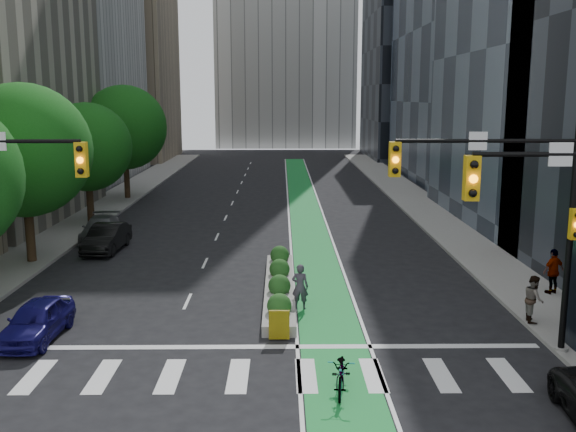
{
  "coord_description": "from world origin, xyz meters",
  "views": [
    {
      "loc": [
        1.28,
        -18.72,
        8.12
      ],
      "look_at": [
        1.57,
        8.61,
        3.0
      ],
      "focal_mm": 40.0,
      "sensor_mm": 36.0,
      "label": 1
    }
  ],
  "objects_px": {
    "parked_car_left_mid": "(107,238)",
    "pedestrian_far": "(553,271)",
    "parked_car_left_near": "(37,320)",
    "parked_car_left_far": "(101,229)",
    "cyclist": "(300,287)",
    "pedestrian_near": "(534,299)",
    "bicycle": "(342,372)",
    "median_planter": "(280,285)"
  },
  "relations": [
    {
      "from": "median_planter",
      "to": "parked_car_left_mid",
      "type": "bearing_deg",
      "value": 140.61
    },
    {
      "from": "median_planter",
      "to": "parked_car_left_far",
      "type": "height_order",
      "value": "parked_car_left_far"
    },
    {
      "from": "parked_car_left_near",
      "to": "pedestrian_near",
      "type": "xyz_separation_m",
      "value": [
        17.3,
        1.14,
        0.34
      ]
    },
    {
      "from": "parked_car_left_far",
      "to": "median_planter",
      "type": "bearing_deg",
      "value": -50.59
    },
    {
      "from": "median_planter",
      "to": "parked_car_left_near",
      "type": "height_order",
      "value": "parked_car_left_near"
    },
    {
      "from": "cyclist",
      "to": "parked_car_left_far",
      "type": "bearing_deg",
      "value": -37.15
    },
    {
      "from": "pedestrian_far",
      "to": "median_planter",
      "type": "bearing_deg",
      "value": -28.54
    },
    {
      "from": "median_planter",
      "to": "parked_car_left_near",
      "type": "distance_m",
      "value": 9.63
    },
    {
      "from": "parked_car_left_mid",
      "to": "pedestrian_far",
      "type": "bearing_deg",
      "value": -18.96
    },
    {
      "from": "bicycle",
      "to": "parked_car_left_far",
      "type": "bearing_deg",
      "value": 129.25
    },
    {
      "from": "cyclist",
      "to": "parked_car_left_mid",
      "type": "relative_size",
      "value": 0.41
    },
    {
      "from": "bicycle",
      "to": "pedestrian_near",
      "type": "relative_size",
      "value": 1.24
    },
    {
      "from": "parked_car_left_near",
      "to": "parked_car_left_far",
      "type": "bearing_deg",
      "value": 99.97
    },
    {
      "from": "parked_car_left_far",
      "to": "cyclist",
      "type": "bearing_deg",
      "value": -53.55
    },
    {
      "from": "median_planter",
      "to": "parked_car_left_far",
      "type": "xyz_separation_m",
      "value": [
        -10.23,
        10.14,
        0.3
      ]
    },
    {
      "from": "median_planter",
      "to": "parked_car_left_near",
      "type": "relative_size",
      "value": 2.65
    },
    {
      "from": "bicycle",
      "to": "cyclist",
      "type": "distance_m",
      "value": 7.12
    },
    {
      "from": "cyclist",
      "to": "parked_car_left_far",
      "type": "relative_size",
      "value": 0.39
    },
    {
      "from": "bicycle",
      "to": "pedestrian_near",
      "type": "bearing_deg",
      "value": 42.23
    },
    {
      "from": "parked_car_left_near",
      "to": "parked_car_left_mid",
      "type": "height_order",
      "value": "parked_car_left_mid"
    },
    {
      "from": "pedestrian_near",
      "to": "parked_car_left_far",
      "type": "bearing_deg",
      "value": 62.95
    },
    {
      "from": "parked_car_left_near",
      "to": "cyclist",
      "type": "bearing_deg",
      "value": 21.09
    },
    {
      "from": "bicycle",
      "to": "pedestrian_near",
      "type": "distance_m",
      "value": 8.98
    },
    {
      "from": "cyclist",
      "to": "pedestrian_near",
      "type": "height_order",
      "value": "pedestrian_near"
    },
    {
      "from": "median_planter",
      "to": "bicycle",
      "type": "xyz_separation_m",
      "value": [
        1.75,
        -9.04,
        0.18
      ]
    },
    {
      "from": "bicycle",
      "to": "cyclist",
      "type": "relative_size",
      "value": 1.17
    },
    {
      "from": "cyclist",
      "to": "bicycle",
      "type": "bearing_deg",
      "value": 108.29
    },
    {
      "from": "median_planter",
      "to": "bicycle",
      "type": "distance_m",
      "value": 9.21
    },
    {
      "from": "median_planter",
      "to": "bicycle",
      "type": "relative_size",
      "value": 4.89
    },
    {
      "from": "parked_car_left_mid",
      "to": "pedestrian_near",
      "type": "bearing_deg",
      "value": -29.24
    },
    {
      "from": "bicycle",
      "to": "parked_car_left_near",
      "type": "xyz_separation_m",
      "value": [
        -9.95,
        4.0,
        0.11
      ]
    },
    {
      "from": "parked_car_left_far",
      "to": "pedestrian_far",
      "type": "bearing_deg",
      "value": -32.43
    },
    {
      "from": "parked_car_left_near",
      "to": "pedestrian_near",
      "type": "relative_size",
      "value": 2.28
    },
    {
      "from": "bicycle",
      "to": "pedestrian_far",
      "type": "distance_m",
      "value": 12.68
    },
    {
      "from": "pedestrian_far",
      "to": "parked_car_left_near",
      "type": "bearing_deg",
      "value": -12.61
    },
    {
      "from": "cyclist",
      "to": "pedestrian_far",
      "type": "height_order",
      "value": "pedestrian_far"
    },
    {
      "from": "parked_car_left_mid",
      "to": "parked_car_left_near",
      "type": "bearing_deg",
      "value": -82.65
    },
    {
      "from": "parked_car_left_near",
      "to": "parked_car_left_mid",
      "type": "xyz_separation_m",
      "value": [
        -1.0,
        12.59,
        0.06
      ]
    },
    {
      "from": "parked_car_left_near",
      "to": "pedestrian_far",
      "type": "height_order",
      "value": "pedestrian_far"
    },
    {
      "from": "parked_car_left_mid",
      "to": "parked_car_left_far",
      "type": "distance_m",
      "value": 2.78
    },
    {
      "from": "bicycle",
      "to": "parked_car_left_near",
      "type": "distance_m",
      "value": 10.73
    },
    {
      "from": "cyclist",
      "to": "parked_car_left_mid",
      "type": "bearing_deg",
      "value": -33.08
    }
  ]
}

